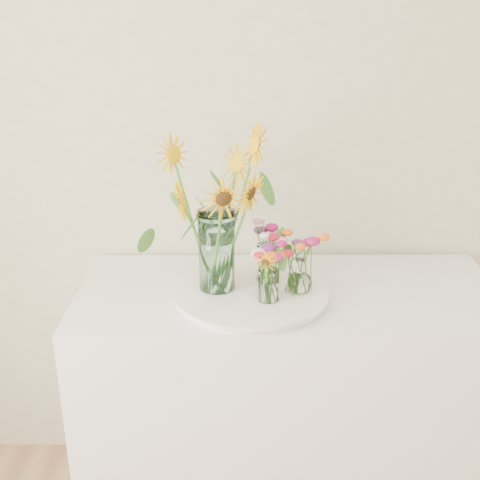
{
  "coord_description": "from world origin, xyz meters",
  "views": [
    {
      "loc": [
        -0.42,
        0.14,
        1.77
      ],
      "look_at": [
        -0.41,
        1.86,
        1.1
      ],
      "focal_mm": 45.0,
      "sensor_mm": 36.0,
      "label": 1
    }
  ],
  "objects_px": {
    "tray": "(251,295)",
    "small_vase_c": "(268,264)",
    "small_vase_a": "(269,286)",
    "small_vase_b": "(299,276)",
    "counter": "(286,403)",
    "mason_jar": "(217,251)"
  },
  "relations": [
    {
      "from": "tray",
      "to": "small_vase_c",
      "type": "distance_m",
      "value": 0.12
    },
    {
      "from": "small_vase_a",
      "to": "small_vase_c",
      "type": "xyz_separation_m",
      "value": [
        0.01,
        0.14,
        0.01
      ]
    },
    {
      "from": "small_vase_c",
      "to": "tray",
      "type": "bearing_deg",
      "value": -128.79
    },
    {
      "from": "small_vase_a",
      "to": "small_vase_b",
      "type": "distance_m",
      "value": 0.12
    },
    {
      "from": "counter",
      "to": "small_vase_a",
      "type": "relative_size",
      "value": 12.95
    },
    {
      "from": "small_vase_b",
      "to": "tray",
      "type": "bearing_deg",
      "value": 177.2
    },
    {
      "from": "tray",
      "to": "mason_jar",
      "type": "height_order",
      "value": "mason_jar"
    },
    {
      "from": "counter",
      "to": "small_vase_b",
      "type": "xyz_separation_m",
      "value": [
        0.02,
        -0.07,
        0.53
      ]
    },
    {
      "from": "counter",
      "to": "tray",
      "type": "relative_size",
      "value": 2.96
    },
    {
      "from": "tray",
      "to": "small_vase_c",
      "type": "bearing_deg",
      "value": 51.21
    },
    {
      "from": "counter",
      "to": "small_vase_c",
      "type": "bearing_deg",
      "value": 174.96
    },
    {
      "from": "counter",
      "to": "small_vase_a",
      "type": "bearing_deg",
      "value": -120.17
    },
    {
      "from": "counter",
      "to": "small_vase_a",
      "type": "distance_m",
      "value": 0.55
    },
    {
      "from": "small_vase_c",
      "to": "small_vase_b",
      "type": "bearing_deg",
      "value": -39.84
    },
    {
      "from": "small_vase_c",
      "to": "counter",
      "type": "bearing_deg",
      "value": -5.04
    },
    {
      "from": "small_vase_a",
      "to": "tray",
      "type": "bearing_deg",
      "value": 126.51
    },
    {
      "from": "small_vase_a",
      "to": "small_vase_c",
      "type": "bearing_deg",
      "value": 87.68
    },
    {
      "from": "counter",
      "to": "small_vase_b",
      "type": "relative_size",
      "value": 11.96
    },
    {
      "from": "tray",
      "to": "small_vase_b",
      "type": "bearing_deg",
      "value": -2.8
    },
    {
      "from": "mason_jar",
      "to": "small_vase_b",
      "type": "xyz_separation_m",
      "value": [
        0.26,
        -0.03,
        -0.07
      ]
    },
    {
      "from": "counter",
      "to": "tray",
      "type": "xyz_separation_m",
      "value": [
        -0.13,
        -0.07,
        0.46
      ]
    },
    {
      "from": "small_vase_a",
      "to": "small_vase_b",
      "type": "bearing_deg",
      "value": 31.9
    }
  ]
}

